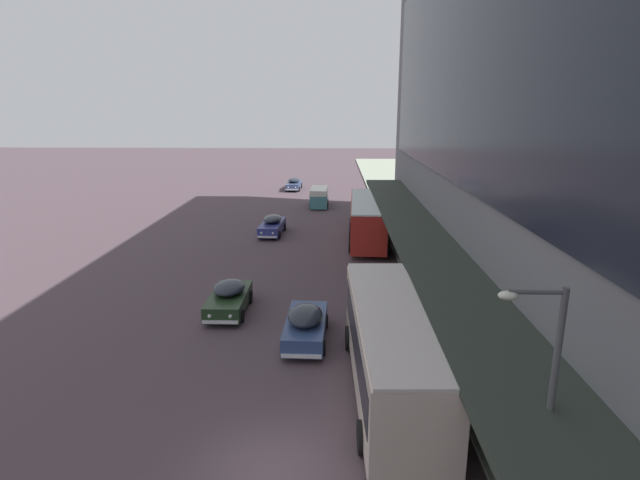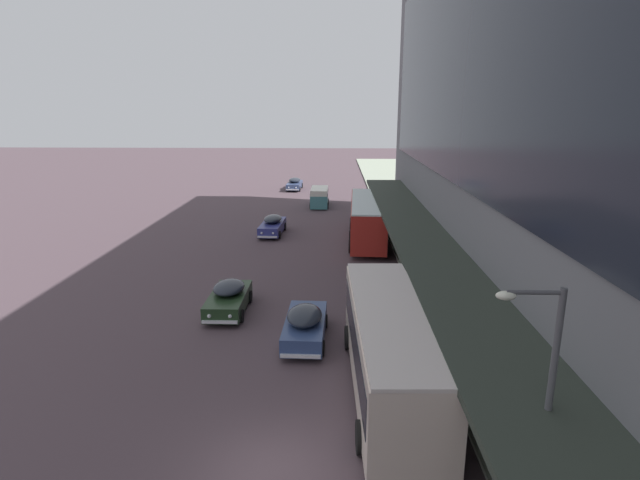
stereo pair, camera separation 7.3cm
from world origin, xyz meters
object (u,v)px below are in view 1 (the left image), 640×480
Objects in this scene: vw_van at (319,196)px; street_lamp at (544,392)px; transit_bus_kerbside_front at (391,345)px; sedan_lead_near at (272,225)px; sedan_far_back at (306,324)px; sedan_lead_mid at (294,184)px; transit_bus_kerbside_rear at (367,218)px; pedestrian_at_kerb at (547,418)px; sedan_trailing_near at (229,297)px.

street_lamp reaches higher than vw_van.
street_lamp is at bearing -65.35° from transit_bus_kerbside_front.
street_lamp reaches higher than transit_bus_kerbside_front.
sedan_lead_near is 19.66m from sedan_far_back.
sedan_lead_mid is at bearing 95.19° from sedan_far_back.
transit_bus_kerbside_front is 47.29m from sedan_lead_mid.
vw_van is at bearing 90.65° from sedan_far_back.
transit_bus_kerbside_rear reaches higher than sedan_lead_mid.
sedan_far_back is (3.80, -19.29, 0.02)m from sedan_lead_near.
sedan_far_back reaches higher than sedan_lead_mid.
street_lamp is at bearing -79.44° from sedan_lead_mid.
sedan_lead_near is 31.07m from street_lamp.
sedan_far_back is at bearing 135.92° from pedestrian_at_kerb.
vw_van is at bearing -72.63° from sedan_lead_mid.
vw_van is 41.97m from street_lamp.
sedan_trailing_near is 5.13m from sedan_far_back.
pedestrian_at_kerb is (7.47, -7.23, 0.40)m from sedan_far_back.
sedan_lead_mid is at bearing 106.78° from transit_bus_kerbside_rear.
transit_bus_kerbside_front is 5.35m from sedan_far_back.
sedan_trailing_near is 0.71× the size of street_lamp.
street_lamp reaches higher than sedan_lead_mid.
sedan_far_back is 1.00× the size of vw_van.
street_lamp is at bearing -52.97° from sedan_trailing_near.
vw_van is (3.45, 12.06, 0.34)m from sedan_lead_near.
transit_bus_kerbside_front is 2.09× the size of sedan_lead_mid.
transit_bus_kerbside_front is 5.59× the size of pedestrian_at_kerb.
transit_bus_kerbside_rear is 2.46× the size of vw_van.
transit_bus_kerbside_front is 2.27× the size of sedan_far_back.
vw_van reaches higher than sedan_trailing_near.
pedestrian_at_kerb reaches higher than sedan_far_back.
pedestrian_at_kerb reaches higher than sedan_lead_near.
street_lamp is (2.19, -27.37, 1.90)m from transit_bus_kerbside_rear.
sedan_far_back is 10.41m from pedestrian_at_kerb.
street_lamp is (5.95, -10.06, 2.97)m from sedan_far_back.
sedan_trailing_near is at bearing 137.87° from pedestrian_at_kerb.
vw_van is 0.75× the size of street_lamp.
sedan_trailing_near is 16.12m from sedan_lead_near.
street_lamp reaches higher than sedan_trailing_near.
vw_van is 39.37m from pedestrian_at_kerb.
pedestrian_at_kerb is at bearing -66.98° from sedan_lead_near.
transit_bus_kerbside_rear is at bearing -73.69° from vw_van.
transit_bus_kerbside_front is 21.44m from transit_bus_kerbside_rear.
street_lamp is (9.98, -13.23, 3.00)m from sedan_trailing_near.
pedestrian_at_kerb is at bearing -42.13° from sedan_trailing_near.
pedestrian_at_kerb is (11.51, -10.41, 0.43)m from sedan_trailing_near.
transit_bus_kerbside_rear is at bearing -73.22° from sedan_lead_mid.
transit_bus_kerbside_rear is at bearing -14.67° from sedan_lead_near.
transit_bus_kerbside_front reaches higher than sedan_lead_near.
vw_van is (-3.58, 35.48, -0.79)m from transit_bus_kerbside_front.
transit_bus_kerbside_front is at bearing -73.30° from sedan_lead_near.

